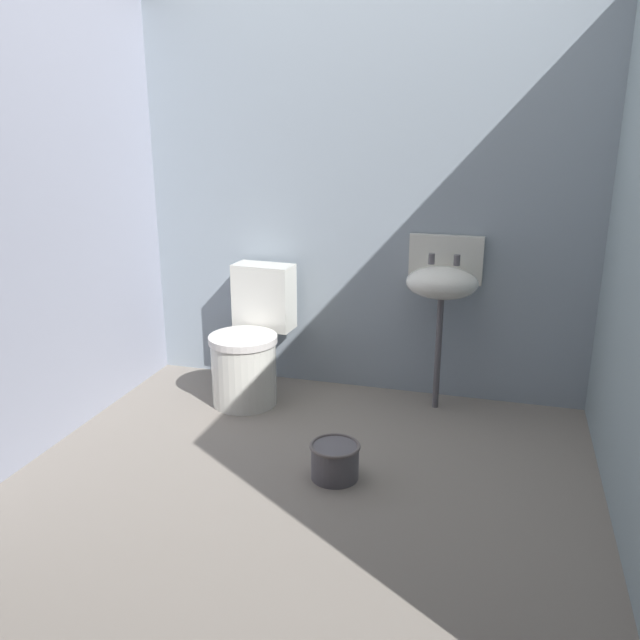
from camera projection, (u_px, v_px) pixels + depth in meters
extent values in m
cube|color=gray|center=(303.00, 488.00, 3.08)|extent=(3.09, 2.78, 0.08)
cube|color=#8D9AA6|center=(364.00, 203.00, 3.87)|extent=(3.09, 0.10, 2.29)
cube|color=#9094A7|center=(33.00, 221.00, 3.19)|extent=(0.10, 2.58, 2.29)
cylinder|color=silver|center=(244.00, 373.00, 3.86)|extent=(0.41, 0.41, 0.38)
cylinder|color=silver|center=(243.00, 339.00, 3.80)|extent=(0.43, 0.43, 0.04)
cube|color=silver|center=(264.00, 296.00, 4.01)|extent=(0.37, 0.21, 0.40)
cylinder|color=#555257|center=(438.00, 354.00, 3.76)|extent=(0.04, 0.04, 0.66)
ellipsoid|color=silver|center=(442.00, 283.00, 3.64)|extent=(0.40, 0.32, 0.18)
cube|color=silver|center=(446.00, 259.00, 3.76)|extent=(0.42, 0.04, 0.28)
cylinder|color=#555257|center=(432.00, 259.00, 3.68)|extent=(0.04, 0.04, 0.06)
cylinder|color=#555257|center=(457.00, 260.00, 3.64)|extent=(0.04, 0.04, 0.06)
cylinder|color=#555257|center=(335.00, 462.00, 3.08)|extent=(0.22, 0.22, 0.16)
torus|color=#5A5250|center=(335.00, 446.00, 3.05)|extent=(0.24, 0.24, 0.02)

